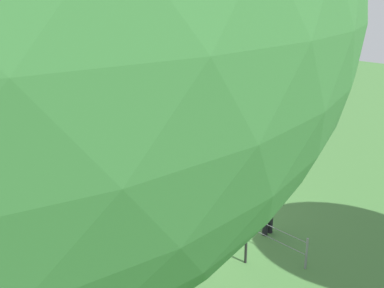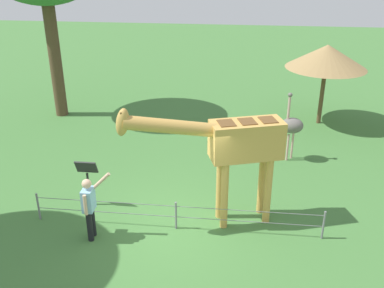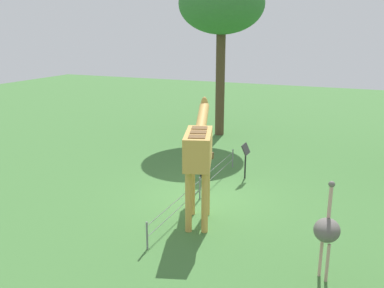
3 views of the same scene
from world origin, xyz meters
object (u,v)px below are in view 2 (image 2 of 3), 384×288
at_px(shade_hut_aside, 327,57).
at_px(info_sign, 87,173).
at_px(ostrich, 292,126).
at_px(giraffe, 232,145).
at_px(visitor, 89,205).

distance_m(shade_hut_aside, info_sign, 9.84).
height_order(ostrich, shade_hut_aside, shade_hut_aside).
xyz_separation_m(shade_hut_aside, info_sign, (6.96, 6.76, -1.66)).
xyz_separation_m(giraffe, ostrich, (-1.79, -3.71, -0.94)).
relative_size(giraffe, shade_hut_aside, 1.26).
bearing_deg(info_sign, visitor, 110.86).
bearing_deg(giraffe, ostrich, -115.74).
height_order(giraffe, shade_hut_aside, giraffe).
relative_size(visitor, shade_hut_aside, 0.56).
xyz_separation_m(ostrich, shade_hut_aside, (-1.43, -3.38, 1.43)).
distance_m(visitor, info_sign, 1.49).
xyz_separation_m(visitor, shade_hut_aside, (-6.43, -8.16, 1.71)).
bearing_deg(shade_hut_aside, info_sign, 44.18).
bearing_deg(visitor, ostrich, -136.26).
height_order(giraffe, ostrich, giraffe).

